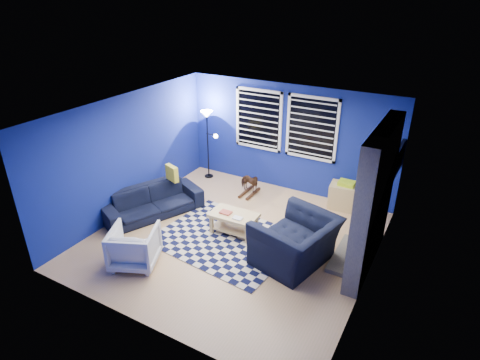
# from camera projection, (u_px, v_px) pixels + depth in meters

# --- Properties ---
(floor) EXTENTS (5.00, 5.00, 0.00)m
(floor) POSITION_uv_depth(u_px,v_px,m) (234.00, 239.00, 7.71)
(floor) COLOR tan
(floor) RESTS_ON ground
(ceiling) EXTENTS (5.00, 5.00, 0.00)m
(ceiling) POSITION_uv_depth(u_px,v_px,m) (232.00, 113.00, 6.62)
(ceiling) COLOR white
(ceiling) RESTS_ON wall_back
(wall_back) EXTENTS (5.00, 0.00, 5.00)m
(wall_back) POSITION_uv_depth(u_px,v_px,m) (288.00, 139.00, 9.13)
(wall_back) COLOR navy
(wall_back) RESTS_ON floor
(wall_left) EXTENTS (0.00, 5.00, 5.00)m
(wall_left) POSITION_uv_depth(u_px,v_px,m) (129.00, 155.00, 8.27)
(wall_left) COLOR navy
(wall_left) RESTS_ON floor
(wall_right) EXTENTS (0.00, 5.00, 5.00)m
(wall_right) POSITION_uv_depth(u_px,v_px,m) (376.00, 216.00, 6.06)
(wall_right) COLOR navy
(wall_right) RESTS_ON floor
(fireplace) EXTENTS (0.65, 2.00, 2.50)m
(fireplace) POSITION_uv_depth(u_px,v_px,m) (373.00, 203.00, 6.54)
(fireplace) COLOR gray
(fireplace) RESTS_ON floor
(window_left) EXTENTS (1.17, 0.06, 1.42)m
(window_left) POSITION_uv_depth(u_px,v_px,m) (258.00, 120.00, 9.27)
(window_left) COLOR black
(window_left) RESTS_ON wall_back
(window_right) EXTENTS (1.17, 0.06, 1.42)m
(window_right) POSITION_uv_depth(u_px,v_px,m) (312.00, 128.00, 8.70)
(window_right) COLOR black
(window_right) RESTS_ON wall_back
(tv) EXTENTS (0.07, 1.00, 0.58)m
(tv) POSITION_uv_depth(u_px,v_px,m) (397.00, 161.00, 7.59)
(tv) COLOR black
(tv) RESTS_ON wall_right
(rug) EXTENTS (2.69, 2.24, 0.02)m
(rug) POSITION_uv_depth(u_px,v_px,m) (226.00, 239.00, 7.70)
(rug) COLOR black
(rug) RESTS_ON floor
(sofa) EXTENTS (2.23, 1.61, 0.61)m
(sofa) POSITION_uv_depth(u_px,v_px,m) (152.00, 201.00, 8.43)
(sofa) COLOR black
(sofa) RESTS_ON floor
(armchair_big) EXTENTS (1.56, 1.44, 0.86)m
(armchair_big) POSITION_uv_depth(u_px,v_px,m) (295.00, 241.00, 6.88)
(armchair_big) COLOR black
(armchair_big) RESTS_ON floor
(armchair_bent) EXTENTS (1.01, 1.02, 0.71)m
(armchair_bent) POSITION_uv_depth(u_px,v_px,m) (134.00, 246.00, 6.89)
(armchair_bent) COLOR gray
(armchair_bent) RESTS_ON floor
(rocking_horse) EXTENTS (0.33, 0.58, 0.46)m
(rocking_horse) POSITION_uv_depth(u_px,v_px,m) (249.00, 183.00, 9.24)
(rocking_horse) COLOR #432515
(rocking_horse) RESTS_ON floor
(coffee_table) EXTENTS (0.93, 0.56, 0.46)m
(coffee_table) POSITION_uv_depth(u_px,v_px,m) (234.00, 219.00, 7.76)
(coffee_table) COLOR tan
(coffee_table) RESTS_ON rug
(cabinet) EXTENTS (0.71, 0.51, 0.64)m
(cabinet) POSITION_uv_depth(u_px,v_px,m) (345.00, 196.00, 8.68)
(cabinet) COLOR tan
(cabinet) RESTS_ON floor
(floor_lamp) EXTENTS (0.47, 0.29, 1.72)m
(floor_lamp) POSITION_uv_depth(u_px,v_px,m) (208.00, 124.00, 9.62)
(floor_lamp) COLOR black
(floor_lamp) RESTS_ON floor
(throw_pillow) EXTENTS (0.37, 0.22, 0.34)m
(throw_pillow) POSITION_uv_depth(u_px,v_px,m) (172.00, 173.00, 8.58)
(throw_pillow) COLOR gold
(throw_pillow) RESTS_ON sofa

